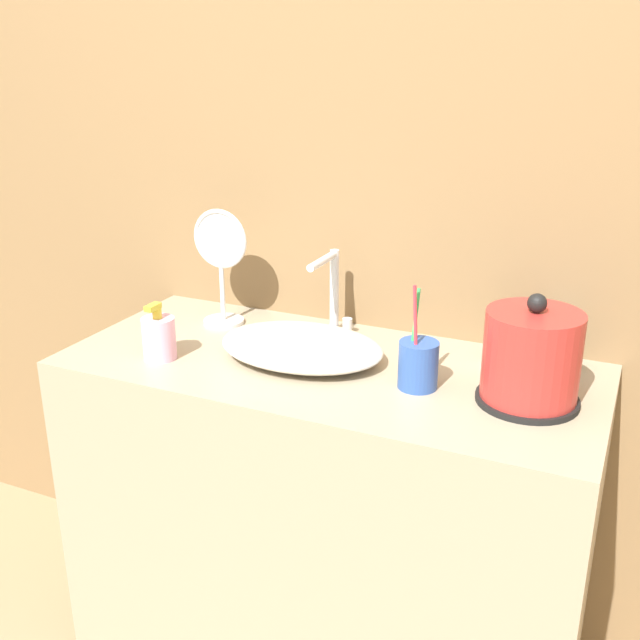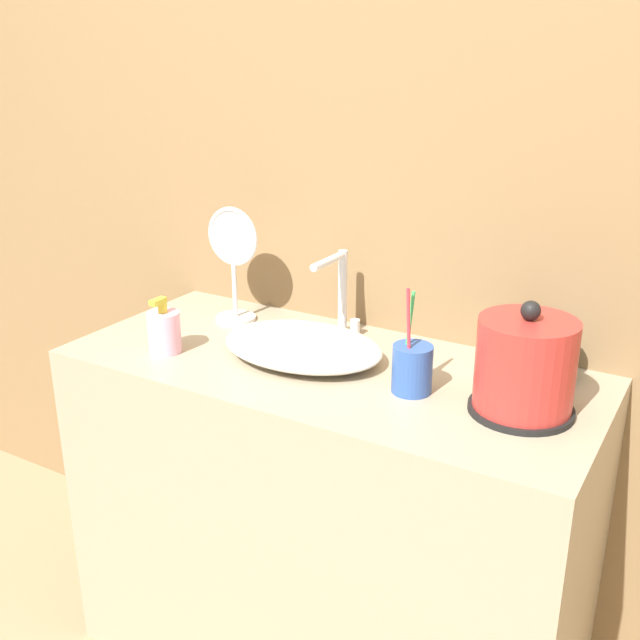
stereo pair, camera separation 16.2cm
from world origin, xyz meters
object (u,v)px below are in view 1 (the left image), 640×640
(toothbrush_cup, at_px, (418,364))
(shampoo_bottle, at_px, (497,338))
(electric_kettle, at_px, (531,361))
(mouthwash_bottle, at_px, (159,337))
(vanity_mirror, at_px, (221,261))
(faucet, at_px, (333,289))
(lotion_bottle, at_px, (555,346))

(toothbrush_cup, height_order, shampoo_bottle, toothbrush_cup)
(shampoo_bottle, bearing_deg, electric_kettle, -58.78)
(mouthwash_bottle, height_order, vanity_mirror, vanity_mirror)
(electric_kettle, distance_m, toothbrush_cup, 0.22)
(toothbrush_cup, relative_size, vanity_mirror, 0.76)
(electric_kettle, height_order, mouthwash_bottle, electric_kettle)
(faucet, distance_m, toothbrush_cup, 0.35)
(shampoo_bottle, distance_m, vanity_mirror, 0.69)
(faucet, xyz_separation_m, electric_kettle, (0.49, -0.18, -0.03))
(shampoo_bottle, bearing_deg, faucet, 177.80)
(mouthwash_bottle, distance_m, vanity_mirror, 0.28)
(faucet, bearing_deg, shampoo_bottle, -2.20)
(faucet, bearing_deg, toothbrush_cup, -36.10)
(lotion_bottle, height_order, mouthwash_bottle, lotion_bottle)
(electric_kettle, relative_size, shampoo_bottle, 1.72)
(faucet, bearing_deg, vanity_mirror, -171.76)
(vanity_mirror, bearing_deg, faucet, 8.24)
(mouthwash_bottle, relative_size, vanity_mirror, 0.45)
(electric_kettle, height_order, shampoo_bottle, electric_kettle)
(vanity_mirror, bearing_deg, mouthwash_bottle, -92.40)
(faucet, distance_m, mouthwash_bottle, 0.42)
(vanity_mirror, bearing_deg, electric_kettle, -10.00)
(shampoo_bottle, bearing_deg, vanity_mirror, -177.82)
(electric_kettle, xyz_separation_m, toothbrush_cup, (-0.22, -0.02, -0.04))
(lotion_bottle, xyz_separation_m, shampoo_bottle, (-0.12, -0.03, 0.01))
(electric_kettle, height_order, lotion_bottle, electric_kettle)
(electric_kettle, bearing_deg, shampoo_bottle, 121.22)
(lotion_bottle, relative_size, vanity_mirror, 0.46)
(faucet, xyz_separation_m, shampoo_bottle, (0.40, -0.02, -0.06))
(lotion_bottle, height_order, shampoo_bottle, lotion_bottle)
(shampoo_bottle, xyz_separation_m, mouthwash_bottle, (-0.69, -0.28, -0.01))
(faucet, height_order, toothbrush_cup, toothbrush_cup)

